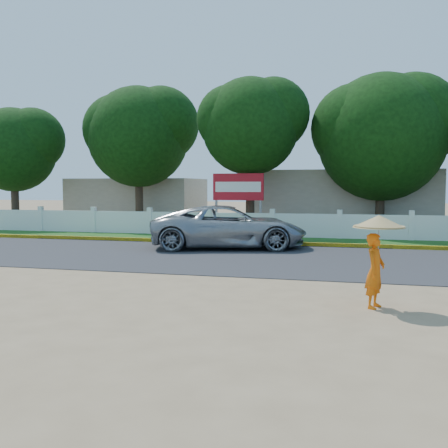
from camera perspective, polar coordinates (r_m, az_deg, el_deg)
name	(u,v)px	position (r m, az deg, el deg)	size (l,w,h in m)	color
ground	(204,284)	(12.10, -2.29, -6.86)	(120.00, 120.00, 0.00)	#9E8460
road	(242,257)	(16.40, 2.10, -3.84)	(60.00, 7.00, 0.02)	#38383A
grass_verge	(267,240)	(21.53, 4.97, -1.86)	(60.00, 3.50, 0.03)	#2D601E
curb	(261,243)	(19.85, 4.20, -2.20)	(40.00, 0.18, 0.16)	yellow
fence	(272,225)	(22.91, 5.54, -0.15)	(40.00, 0.10, 1.10)	silver
building_near	(342,199)	(29.40, 13.30, 2.81)	(10.00, 6.00, 3.20)	#B7AD99
building_far	(138,200)	(33.19, -9.76, 2.69)	(8.00, 5.00, 2.80)	#B7AD99
vehicle	(229,227)	(18.81, 0.53, -0.33)	(2.68, 5.81, 1.61)	#94979B
monk_with_parasol	(377,248)	(10.02, 17.08, -2.60)	(0.99, 0.99, 1.80)	#E05E0B
billboard	(238,190)	(24.24, 1.63, 3.89)	(2.50, 0.13, 2.95)	gray
tree_row	(328,135)	(25.93, 11.76, 9.96)	(34.81, 7.32, 8.35)	#473828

